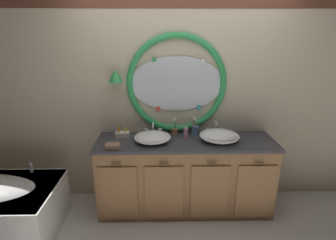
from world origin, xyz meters
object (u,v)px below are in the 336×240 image
toothbrush_holder_left (175,131)px  toothbrush_holder_right (195,130)px  sink_basin_left (153,137)px  sink_basin_right (219,136)px  toiletry_basket (122,134)px  soap_dispenser (186,133)px  folded_hand_towel (113,146)px

toothbrush_holder_left → toothbrush_holder_right: (0.24, 0.02, 0.01)m
sink_basin_left → toothbrush_holder_right: 0.54m
sink_basin_right → toiletry_basket: toiletry_basket is taller
soap_dispenser → toothbrush_holder_left: bearing=144.5°
sink_basin_right → soap_dispenser: 0.38m
toothbrush_holder_right → toiletry_basket: (-0.86, -0.05, -0.03)m
toothbrush_holder_left → soap_dispenser: (0.12, -0.09, 0.01)m
sink_basin_right → soap_dispenser: soap_dispenser is taller
sink_basin_left → folded_hand_towel: size_ratio=2.56×
toothbrush_holder_right → soap_dispenser: toothbrush_holder_right is taller
sink_basin_left → folded_hand_towel: bearing=-158.7°
sink_basin_left → sink_basin_right: bearing=0.0°
toothbrush_holder_left → folded_hand_towel: (-0.67, -0.36, -0.03)m
toothbrush_holder_left → toiletry_basket: 0.61m
sink_basin_right → folded_hand_towel: (-1.16, -0.16, -0.04)m
sink_basin_right → folded_hand_towel: bearing=-172.1°
toothbrush_holder_left → sink_basin_right: bearing=-21.8°
sink_basin_left → soap_dispenser: size_ratio=2.76×
soap_dispenser → folded_hand_towel: 0.84m
toothbrush_holder_right → toothbrush_holder_left: bearing=-175.9°
toothbrush_holder_left → toothbrush_holder_right: size_ratio=0.98×
sink_basin_left → sink_basin_right: size_ratio=0.92×
toiletry_basket → sink_basin_right: bearing=-8.3°
sink_basin_left → toothbrush_holder_left: bearing=37.5°
toothbrush_holder_right → soap_dispenser: 0.16m
sink_basin_right → folded_hand_towel: 1.17m
soap_dispenser → toiletry_basket: size_ratio=0.91×
sink_basin_right → sink_basin_left: bearing=-180.0°
sink_basin_left → toothbrush_holder_left: size_ratio=1.86×
sink_basin_right → toothbrush_holder_left: bearing=158.2°
toothbrush_holder_right → sink_basin_right: bearing=-41.0°
toothbrush_holder_right → toiletry_basket: 0.86m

